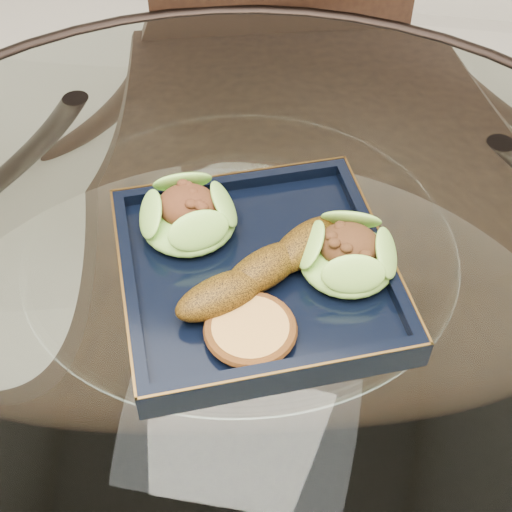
# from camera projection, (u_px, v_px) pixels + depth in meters

# --- Properties ---
(dining_table) EXTENTS (1.13, 1.13, 0.77)m
(dining_table) POSITION_uv_depth(u_px,v_px,m) (243.00, 366.00, 0.86)
(dining_table) COLOR white
(dining_table) RESTS_ON ground
(dining_chair) EXTENTS (0.55, 0.55, 1.03)m
(dining_chair) POSITION_uv_depth(u_px,v_px,m) (289.00, 144.00, 1.19)
(dining_chair) COLOR black
(dining_chair) RESTS_ON ground
(navy_plate) EXTENTS (0.35, 0.35, 0.02)m
(navy_plate) POSITION_uv_depth(u_px,v_px,m) (256.00, 276.00, 0.73)
(navy_plate) COLOR black
(navy_plate) RESTS_ON dining_table
(lettuce_wrap_left) EXTENTS (0.10, 0.10, 0.04)m
(lettuce_wrap_left) POSITION_uv_depth(u_px,v_px,m) (188.00, 217.00, 0.75)
(lettuce_wrap_left) COLOR #5BAA31
(lettuce_wrap_left) RESTS_ON navy_plate
(lettuce_wrap_right) EXTENTS (0.12, 0.12, 0.04)m
(lettuce_wrap_right) POSITION_uv_depth(u_px,v_px,m) (347.00, 256.00, 0.71)
(lettuce_wrap_right) COLOR #68A42F
(lettuce_wrap_right) RESTS_ON navy_plate
(roasted_plantain) EXTENTS (0.16, 0.17, 0.04)m
(roasted_plantain) POSITION_uv_depth(u_px,v_px,m) (264.00, 269.00, 0.70)
(roasted_plantain) COLOR #593709
(roasted_plantain) RESTS_ON navy_plate
(crumb_patty) EXTENTS (0.08, 0.08, 0.01)m
(crumb_patty) POSITION_uv_depth(u_px,v_px,m) (250.00, 331.00, 0.66)
(crumb_patty) COLOR #C28C40
(crumb_patty) RESTS_ON navy_plate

